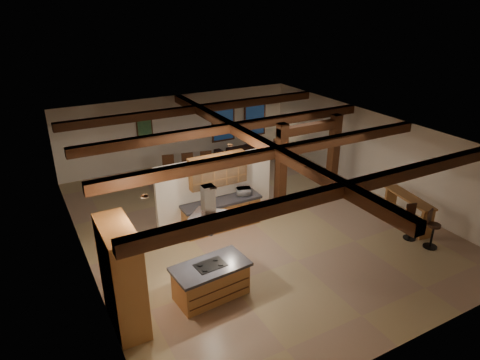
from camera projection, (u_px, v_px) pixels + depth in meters
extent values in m
plane|color=tan|center=(251.00, 221.00, 13.60)|extent=(12.00, 12.00, 0.00)
plane|color=white|center=(180.00, 129.00, 17.84)|extent=(10.00, 0.00, 10.00)
plane|color=white|center=(409.00, 289.00, 8.20)|extent=(10.00, 0.00, 10.00)
plane|color=white|center=(81.00, 218.00, 10.82)|extent=(0.00, 12.00, 12.00)
plane|color=white|center=(373.00, 153.00, 15.22)|extent=(0.00, 12.00, 12.00)
plane|color=#3E2513|center=(253.00, 134.00, 12.44)|extent=(12.00, 12.00, 0.00)
cube|color=#3F1C0F|center=(345.00, 189.00, 9.28)|extent=(10.00, 0.25, 0.28)
cube|color=#3F1C0F|center=(277.00, 152.00, 11.45)|extent=(10.00, 0.25, 0.28)
cube|color=#3F1C0F|center=(232.00, 128.00, 13.54)|extent=(10.00, 0.25, 0.28)
cube|color=#3F1C0F|center=(198.00, 109.00, 15.71)|extent=(10.00, 0.25, 0.28)
cube|color=#3F1C0F|center=(252.00, 139.00, 12.49)|extent=(0.28, 12.00, 0.28)
cube|color=#3F1C0F|center=(281.00, 166.00, 14.04)|extent=(0.30, 0.30, 2.90)
cube|color=#3F1C0F|center=(333.00, 155.00, 15.01)|extent=(0.30, 0.30, 2.90)
cube|color=#3F1C0F|center=(310.00, 128.00, 14.06)|extent=(2.50, 0.28, 0.28)
cube|color=white|center=(216.00, 191.00, 13.12)|extent=(3.80, 0.18, 2.20)
cube|color=#945E2F|center=(122.00, 277.00, 8.97)|extent=(0.64, 1.60, 2.40)
cube|color=silver|center=(136.00, 274.00, 9.12)|extent=(0.06, 0.62, 0.95)
cube|color=black|center=(137.00, 266.00, 9.06)|extent=(0.01, 0.50, 0.28)
cube|color=#945E2F|center=(222.00, 215.00, 13.07)|extent=(2.40, 0.60, 0.86)
cube|color=black|center=(221.00, 202.00, 12.89)|extent=(2.50, 0.66, 0.08)
cube|color=#945E2F|center=(218.00, 170.00, 12.68)|extent=(1.80, 0.34, 0.95)
cube|color=silver|center=(220.00, 172.00, 12.53)|extent=(1.74, 0.02, 0.90)
pyramid|color=silver|center=(209.00, 233.00, 9.57)|extent=(1.10, 1.10, 0.45)
cube|color=silver|center=(208.00, 201.00, 9.24)|extent=(0.26, 0.22, 0.73)
cube|color=#3F1C0F|center=(223.00, 122.00, 18.65)|extent=(1.10, 0.05, 1.70)
cube|color=#0E1C32|center=(223.00, 122.00, 18.63)|extent=(0.95, 0.02, 1.55)
cube|color=#3F1C0F|center=(255.00, 118.00, 19.36)|extent=(1.10, 0.05, 1.70)
cube|color=#0E1C32|center=(255.00, 118.00, 19.33)|extent=(0.95, 0.02, 1.55)
cube|color=#3F1C0F|center=(145.00, 129.00, 17.03)|extent=(0.65, 0.04, 0.85)
cube|color=#255838|center=(145.00, 129.00, 17.01)|extent=(0.55, 0.01, 0.75)
cylinder|color=silver|center=(213.00, 188.00, 9.05)|extent=(0.16, 0.16, 0.03)
cylinder|color=silver|center=(230.00, 145.00, 11.61)|extent=(0.16, 0.16, 0.03)
cylinder|color=silver|center=(145.00, 197.00, 8.68)|extent=(0.16, 0.16, 0.03)
cube|color=#945E2F|center=(211.00, 282.00, 10.10)|extent=(1.73, 0.97, 0.80)
cube|color=black|center=(210.00, 267.00, 9.92)|extent=(1.85, 1.09, 0.07)
cube|color=black|center=(210.00, 265.00, 9.91)|extent=(0.73, 0.52, 0.02)
imported|color=#3E200F|center=(191.00, 179.00, 15.79)|extent=(2.19, 1.47, 0.71)
imported|color=black|center=(242.00, 151.00, 18.74)|extent=(2.31, 0.91, 0.67)
imported|color=#B4B4B9|center=(244.00, 191.00, 13.16)|extent=(0.50, 0.40, 0.24)
cube|color=#945E2F|center=(410.00, 198.00, 13.00)|extent=(0.77, 1.91, 0.06)
cube|color=#945E2F|center=(426.00, 225.00, 12.47)|extent=(0.43, 0.16, 0.93)
cube|color=#945E2F|center=(390.00, 201.00, 13.92)|extent=(0.43, 0.16, 0.93)
cube|color=#3F1C0F|center=(280.00, 146.00, 19.40)|extent=(0.58, 0.58, 0.60)
cylinder|color=black|center=(280.00, 138.00, 19.25)|extent=(0.06, 0.06, 0.16)
cone|color=#FFD999|center=(280.00, 135.00, 19.18)|extent=(0.28, 0.28, 0.18)
cylinder|color=black|center=(434.00, 225.00, 11.94)|extent=(0.35, 0.35, 0.07)
cube|color=black|center=(430.00, 216.00, 11.95)|extent=(0.33, 0.15, 0.39)
cylinder|color=black|center=(432.00, 236.00, 12.08)|extent=(0.06, 0.06, 0.69)
cylinder|color=black|center=(430.00, 246.00, 12.21)|extent=(0.39, 0.39, 0.03)
cylinder|color=black|center=(413.00, 218.00, 12.38)|extent=(0.34, 0.34, 0.07)
cube|color=black|center=(411.00, 209.00, 12.44)|extent=(0.32, 0.13, 0.38)
cylinder|color=black|center=(411.00, 228.00, 12.52)|extent=(0.06, 0.06, 0.66)
cylinder|color=black|center=(409.00, 238.00, 12.65)|extent=(0.38, 0.38, 0.03)
cube|color=#3F1C0F|center=(174.00, 187.00, 14.93)|extent=(0.51, 0.51, 0.06)
cube|color=#3F1C0F|center=(172.00, 175.00, 14.97)|extent=(0.43, 0.14, 0.77)
cylinder|color=#3F1C0F|center=(170.00, 196.00, 14.83)|extent=(0.05, 0.05, 0.43)
cylinder|color=#3F1C0F|center=(180.00, 195.00, 14.92)|extent=(0.05, 0.05, 0.43)
cylinder|color=#3F1C0F|center=(169.00, 192.00, 15.14)|extent=(0.05, 0.05, 0.43)
cylinder|color=#3F1C0F|center=(179.00, 191.00, 15.23)|extent=(0.05, 0.05, 0.43)
cube|color=#3F1C0F|center=(168.00, 172.00, 16.19)|extent=(0.51, 0.51, 0.06)
cube|color=#3F1C0F|center=(168.00, 165.00, 15.85)|extent=(0.43, 0.14, 0.77)
cylinder|color=#3F1C0F|center=(173.00, 176.00, 16.48)|extent=(0.05, 0.05, 0.43)
cylinder|color=#3F1C0F|center=(164.00, 177.00, 16.39)|extent=(0.05, 0.05, 0.43)
cylinder|color=#3F1C0F|center=(174.00, 179.00, 16.18)|extent=(0.05, 0.05, 0.43)
cylinder|color=#3F1C0F|center=(165.00, 180.00, 16.09)|extent=(0.05, 0.05, 0.43)
cube|color=#3F1C0F|center=(194.00, 184.00, 15.12)|extent=(0.51, 0.51, 0.06)
cube|color=#3F1C0F|center=(192.00, 172.00, 15.16)|extent=(0.43, 0.14, 0.77)
cylinder|color=#3F1C0F|center=(190.00, 193.00, 15.02)|extent=(0.05, 0.05, 0.43)
cylinder|color=#3F1C0F|center=(200.00, 192.00, 15.11)|extent=(0.05, 0.05, 0.43)
cylinder|color=#3F1C0F|center=(189.00, 189.00, 15.32)|extent=(0.05, 0.05, 0.43)
cylinder|color=#3F1C0F|center=(198.00, 188.00, 15.42)|extent=(0.05, 0.05, 0.43)
cube|color=#3F1C0F|center=(187.00, 170.00, 16.37)|extent=(0.51, 0.51, 0.06)
cube|color=#3F1C0F|center=(187.00, 163.00, 16.04)|extent=(0.43, 0.14, 0.77)
cylinder|color=#3F1C0F|center=(191.00, 173.00, 16.67)|extent=(0.05, 0.05, 0.43)
cylinder|color=#3F1C0F|center=(182.00, 174.00, 16.58)|extent=(0.05, 0.05, 0.43)
cylinder|color=#3F1C0F|center=(193.00, 177.00, 16.37)|extent=(0.05, 0.05, 0.43)
cylinder|color=#3F1C0F|center=(184.00, 178.00, 16.27)|extent=(0.05, 0.05, 0.43)
cube|color=#3F1C0F|center=(214.00, 182.00, 15.31)|extent=(0.51, 0.51, 0.06)
cube|color=#3F1C0F|center=(212.00, 170.00, 15.34)|extent=(0.43, 0.14, 0.77)
cylinder|color=#3F1C0F|center=(210.00, 191.00, 15.21)|extent=(0.05, 0.05, 0.43)
cylinder|color=#3F1C0F|center=(220.00, 190.00, 15.30)|extent=(0.05, 0.05, 0.43)
cylinder|color=#3F1C0F|center=(208.00, 187.00, 15.51)|extent=(0.05, 0.05, 0.43)
cylinder|color=#3F1C0F|center=(217.00, 186.00, 15.60)|extent=(0.05, 0.05, 0.43)
cube|color=#3F1C0F|center=(205.00, 168.00, 16.56)|extent=(0.51, 0.51, 0.06)
cube|color=#3F1C0F|center=(206.00, 161.00, 16.22)|extent=(0.43, 0.14, 0.77)
cylinder|color=#3F1C0F|center=(209.00, 171.00, 16.86)|extent=(0.05, 0.05, 0.43)
cylinder|color=#3F1C0F|center=(200.00, 172.00, 16.77)|extent=(0.05, 0.05, 0.43)
cylinder|color=#3F1C0F|center=(211.00, 175.00, 16.55)|extent=(0.05, 0.05, 0.43)
cylinder|color=#3F1C0F|center=(202.00, 176.00, 16.46)|extent=(0.05, 0.05, 0.43)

